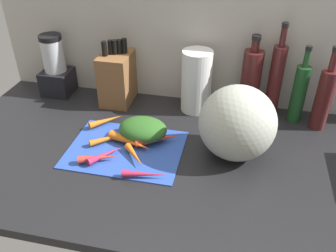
{
  "coord_description": "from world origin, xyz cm",
  "views": [
    {
      "loc": [
        11.07,
        -90.87,
        71.94
      ],
      "look_at": [
        -8.4,
        -3.24,
        12.57
      ],
      "focal_mm": 38.49,
      "sensor_mm": 36.0,
      "label": 1
    }
  ],
  "objects_px": {
    "winter_squash": "(237,123)",
    "bottle_0": "(250,82)",
    "bottle_2": "(299,93)",
    "carrot_5": "(99,158)",
    "carrot_6": "(105,155)",
    "knife_block": "(117,78)",
    "carrot_3": "(113,137)",
    "bottle_1": "(275,80)",
    "carrot_0": "(130,142)",
    "carrot_8": "(135,155)",
    "paper_towel_roll": "(196,81)",
    "carrot_2": "(150,131)",
    "carrot_4": "(106,121)",
    "carrot_7": "(144,174)",
    "carrot_1": "(158,139)",
    "blender_appliance": "(56,69)",
    "bottle_3": "(324,98)",
    "cutting_board": "(126,149)"
  },
  "relations": [
    {
      "from": "blender_appliance",
      "to": "bottle_1",
      "type": "xyz_separation_m",
      "value": [
        0.86,
        0.01,
        0.04
      ]
    },
    {
      "from": "carrot_5",
      "to": "bottle_1",
      "type": "xyz_separation_m",
      "value": [
        0.52,
        0.42,
        0.12
      ]
    },
    {
      "from": "carrot_2",
      "to": "winter_squash",
      "type": "relative_size",
      "value": 0.53
    },
    {
      "from": "carrot_5",
      "to": "carrot_8",
      "type": "distance_m",
      "value": 0.11
    },
    {
      "from": "carrot_4",
      "to": "bottle_3",
      "type": "distance_m",
      "value": 0.77
    },
    {
      "from": "carrot_0",
      "to": "winter_squash",
      "type": "relative_size",
      "value": 0.67
    },
    {
      "from": "carrot_0",
      "to": "carrot_8",
      "type": "distance_m",
      "value": 0.07
    },
    {
      "from": "paper_towel_roll",
      "to": "bottle_3",
      "type": "distance_m",
      "value": 0.45
    },
    {
      "from": "carrot_3",
      "to": "carrot_5",
      "type": "bearing_deg",
      "value": -92.1
    },
    {
      "from": "carrot_6",
      "to": "knife_block",
      "type": "bearing_deg",
      "value": 102.68
    },
    {
      "from": "carrot_4",
      "to": "carrot_7",
      "type": "relative_size",
      "value": 0.94
    },
    {
      "from": "bottle_2",
      "to": "carrot_5",
      "type": "bearing_deg",
      "value": -147.15
    },
    {
      "from": "cutting_board",
      "to": "carrot_7",
      "type": "relative_size",
      "value": 2.77
    },
    {
      "from": "carrot_3",
      "to": "bottle_0",
      "type": "xyz_separation_m",
      "value": [
        0.43,
        0.29,
        0.11
      ]
    },
    {
      "from": "carrot_0",
      "to": "bottle_2",
      "type": "bearing_deg",
      "value": 28.85
    },
    {
      "from": "bottle_3",
      "to": "bottle_0",
      "type": "bearing_deg",
      "value": 169.06
    },
    {
      "from": "paper_towel_roll",
      "to": "carrot_5",
      "type": "bearing_deg",
      "value": -121.62
    },
    {
      "from": "bottle_0",
      "to": "winter_squash",
      "type": "bearing_deg",
      "value": -96.15
    },
    {
      "from": "carrot_6",
      "to": "carrot_8",
      "type": "height_order",
      "value": "same"
    },
    {
      "from": "paper_towel_roll",
      "to": "carrot_2",
      "type": "bearing_deg",
      "value": -120.57
    },
    {
      "from": "carrot_0",
      "to": "carrot_6",
      "type": "height_order",
      "value": "carrot_0"
    },
    {
      "from": "carrot_6",
      "to": "knife_block",
      "type": "xyz_separation_m",
      "value": [
        -0.08,
        0.37,
        0.08
      ]
    },
    {
      "from": "carrot_1",
      "to": "carrot_2",
      "type": "distance_m",
      "value": 0.06
    },
    {
      "from": "carrot_0",
      "to": "carrot_4",
      "type": "distance_m",
      "value": 0.17
    },
    {
      "from": "carrot_3",
      "to": "carrot_7",
      "type": "bearing_deg",
      "value": -45.83
    },
    {
      "from": "carrot_3",
      "to": "bottle_1",
      "type": "bearing_deg",
      "value": 29.94
    },
    {
      "from": "carrot_2",
      "to": "carrot_7",
      "type": "relative_size",
      "value": 0.96
    },
    {
      "from": "carrot_2",
      "to": "blender_appliance",
      "type": "height_order",
      "value": "blender_appliance"
    },
    {
      "from": "winter_squash",
      "to": "carrot_2",
      "type": "bearing_deg",
      "value": 170.44
    },
    {
      "from": "carrot_0",
      "to": "carrot_7",
      "type": "relative_size",
      "value": 1.2
    },
    {
      "from": "paper_towel_roll",
      "to": "knife_block",
      "type": "bearing_deg",
      "value": -179.34
    },
    {
      "from": "carrot_8",
      "to": "bottle_3",
      "type": "height_order",
      "value": "bottle_3"
    },
    {
      "from": "carrot_8",
      "to": "bottle_2",
      "type": "distance_m",
      "value": 0.63
    },
    {
      "from": "carrot_7",
      "to": "bottle_3",
      "type": "height_order",
      "value": "bottle_3"
    },
    {
      "from": "paper_towel_roll",
      "to": "carrot_7",
      "type": "bearing_deg",
      "value": -100.88
    },
    {
      "from": "carrot_5",
      "to": "carrot_8",
      "type": "relative_size",
      "value": 1.11
    },
    {
      "from": "carrot_5",
      "to": "bottle_0",
      "type": "relative_size",
      "value": 0.41
    },
    {
      "from": "carrot_5",
      "to": "knife_block",
      "type": "height_order",
      "value": "knife_block"
    },
    {
      "from": "knife_block",
      "to": "bottle_1",
      "type": "relative_size",
      "value": 0.73
    },
    {
      "from": "carrot_6",
      "to": "winter_squash",
      "type": "height_order",
      "value": "winter_squash"
    },
    {
      "from": "cutting_board",
      "to": "paper_towel_roll",
      "type": "distance_m",
      "value": 0.38
    },
    {
      "from": "knife_block",
      "to": "carrot_3",
      "type": "bearing_deg",
      "value": -74.93
    },
    {
      "from": "knife_block",
      "to": "bottle_2",
      "type": "bearing_deg",
      "value": 0.34
    },
    {
      "from": "carrot_8",
      "to": "bottle_1",
      "type": "xyz_separation_m",
      "value": [
        0.42,
        0.38,
        0.12
      ]
    },
    {
      "from": "carrot_8",
      "to": "paper_towel_roll",
      "type": "distance_m",
      "value": 0.39
    },
    {
      "from": "carrot_4",
      "to": "bottle_1",
      "type": "height_order",
      "value": "bottle_1"
    },
    {
      "from": "winter_squash",
      "to": "bottle_0",
      "type": "distance_m",
      "value": 0.28
    },
    {
      "from": "carrot_8",
      "to": "bottle_2",
      "type": "height_order",
      "value": "bottle_2"
    },
    {
      "from": "carrot_2",
      "to": "carrot_6",
      "type": "bearing_deg",
      "value": -122.67
    },
    {
      "from": "blender_appliance",
      "to": "knife_block",
      "type": "bearing_deg",
      "value": -3.18
    }
  ]
}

